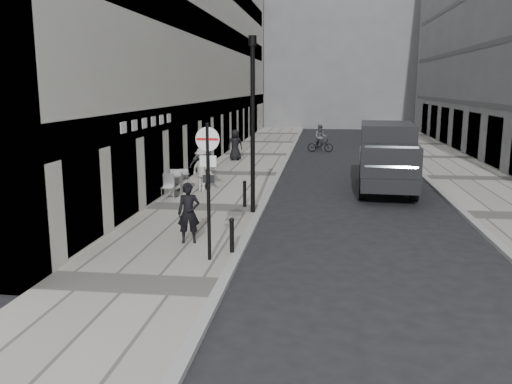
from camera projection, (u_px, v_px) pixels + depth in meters
ground at (189, 353)px, 9.01m from camera, size 120.00×120.00×0.00m
sidewalk at (238, 174)px, 26.76m from camera, size 4.00×60.00×0.12m
far_sidewalk at (469, 179)px, 25.43m from camera, size 4.00×60.00×0.12m
building_left at (187, 6)px, 31.85m from camera, size 4.00×45.00×18.00m
building_far at (320, 26)px, 61.22m from camera, size 24.00×16.00×22.00m
walking_man at (189, 213)px, 14.77m from camera, size 0.68×0.52×1.67m
sign_post at (208, 173)px, 13.04m from camera, size 0.58×0.10×3.39m
lamppost at (253, 117)px, 17.90m from camera, size 0.26×0.26×5.83m
bollard_near at (232, 236)px, 13.97m from camera, size 0.11×0.11×0.85m
bollard_far at (245, 194)px, 19.28m from camera, size 0.12×0.12×0.88m
panel_van at (387, 154)px, 22.63m from camera, size 2.56×6.06×2.79m
cyclist at (320, 141)px, 36.16m from camera, size 1.74×0.70×1.84m
pedestrian_a at (204, 166)px, 22.55m from camera, size 1.22×0.78×1.93m
pedestrian_b at (203, 169)px, 21.99m from camera, size 1.34×1.20×1.80m
pedestrian_c at (235, 145)px, 31.21m from camera, size 1.01×0.82×1.78m
cafe_table_near at (182, 180)px, 22.24m from camera, size 0.65×1.46×0.83m
cafe_table_mid at (206, 167)px, 25.91m from camera, size 0.62×1.41×0.80m
cafe_table_far at (172, 184)px, 20.87m from camera, size 0.79×1.78×1.02m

